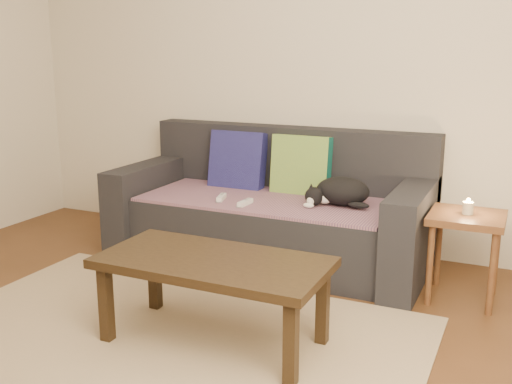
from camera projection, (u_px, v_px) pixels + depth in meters
ground at (138, 361)px, 2.77m from camera, size 4.50×4.50×0.00m
back_wall at (297, 65)px, 4.24m from camera, size 4.50×0.04×2.60m
sofa at (272, 214)px, 4.09m from camera, size 2.10×0.94×0.87m
throw_blanket at (267, 200)px, 3.98m from camera, size 1.66×0.74×0.02m
cushion_navy at (238, 160)px, 4.30m from camera, size 0.41×0.18×0.42m
cushion_green at (301, 165)px, 4.10m from camera, size 0.41×0.15×0.42m
cat at (340, 192)px, 3.79m from camera, size 0.42×0.31×0.18m
wii_remote_a at (221, 198)px, 3.94m from camera, size 0.07×0.15×0.03m
wii_remote_b at (245, 203)px, 3.81m from camera, size 0.04×0.15×0.03m
side_table at (466, 229)px, 3.37m from camera, size 0.41×0.41×0.51m
candle at (468, 208)px, 3.34m from camera, size 0.06×0.06×0.09m
rug at (156, 345)px, 2.90m from camera, size 2.50×1.80×0.01m
coffee_table at (213, 269)px, 2.85m from camera, size 1.10×0.55×0.44m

